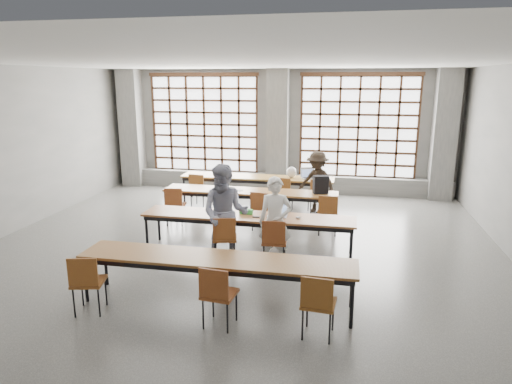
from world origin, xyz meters
TOP-DOWN VIEW (x-y plane):
  - floor at (0.00, 0.00)m, footprint 11.00×11.00m
  - ceiling at (0.00, 0.00)m, footprint 11.00×11.00m
  - wall_back at (0.00, 5.50)m, footprint 10.00×0.00m
  - wall_front at (0.00, -5.50)m, footprint 10.00×0.00m
  - column_left at (-4.50, 5.22)m, footprint 0.60×0.55m
  - column_mid at (0.00, 5.22)m, footprint 0.60×0.55m
  - column_right at (4.50, 5.22)m, footprint 0.60×0.55m
  - window_left at (-2.25, 5.42)m, footprint 3.32×0.12m
  - window_right at (2.25, 5.42)m, footprint 3.32×0.12m
  - sill_ledge at (0.00, 5.30)m, footprint 9.80×0.35m
  - desk_row_a at (-0.31, 3.74)m, footprint 4.00×0.70m
  - desk_row_b at (-0.17, 2.20)m, footprint 4.00×0.70m
  - desk_row_c at (0.20, 0.28)m, footprint 4.00×0.70m
  - desk_row_d at (0.21, -1.85)m, footprint 4.00×0.70m
  - chair_back_left at (-1.72, 3.11)m, footprint 0.46×0.46m
  - chair_back_mid at (0.48, 3.11)m, footprint 0.46×0.47m
  - chair_back_right at (1.31, 3.12)m, footprint 0.51×0.51m
  - chair_mid_left at (-1.76, 1.57)m, footprint 0.47×0.48m
  - chair_mid_centre at (0.21, 1.57)m, footprint 0.50×0.50m
  - chair_mid_right at (1.63, 1.57)m, footprint 0.44×0.44m
  - chair_front_left at (-0.08, -0.35)m, footprint 0.51×0.51m
  - chair_front_right at (0.81, -0.35)m, footprint 0.45×0.45m
  - chair_near_left at (-1.48, -2.48)m, footprint 0.51×0.51m
  - chair_near_mid at (0.40, -2.48)m, footprint 0.46×0.47m
  - chair_near_right at (1.70, -2.48)m, footprint 0.45×0.46m
  - student_male at (0.80, -0.22)m, footprint 0.61×0.43m
  - student_female at (-0.10, -0.22)m, footprint 0.89×0.71m
  - student_back at (1.29, 3.24)m, footprint 1.12×0.91m
  - laptop_front at (0.75, 0.39)m, footprint 0.36×0.31m
  - laptop_back at (1.02, 3.85)m, footprint 0.45×0.42m
  - mouse at (1.15, 0.26)m, footprint 0.10×0.08m
  - green_box at (0.15, 0.36)m, footprint 0.26×0.11m
  - phone at (0.38, 0.18)m, footprint 0.13×0.07m
  - paper_sheet_a at (-0.77, 2.25)m, footprint 0.34×0.27m
  - paper_sheet_b at (-0.47, 2.15)m, footprint 0.32×0.24m
  - backpack at (1.43, 2.25)m, footprint 0.36×0.28m
  - plastic_bag at (0.59, 3.79)m, footprint 0.30×0.26m
  - red_pouch at (-1.49, -2.40)m, footprint 0.21×0.11m

SIDE VIEW (x-z plane):
  - floor at x=0.00m, z-range 0.00..0.00m
  - sill_ledge at x=0.00m, z-range 0.00..0.50m
  - red_pouch at x=-1.49m, z-range 0.47..0.53m
  - chair_back_left at x=-1.72m, z-range 0.10..0.98m
  - chair_back_mid at x=0.48m, z-range 0.10..0.98m
  - chair_back_right at x=1.31m, z-range 0.10..0.98m
  - chair_mid_left at x=-1.76m, z-range 0.10..0.98m
  - chair_mid_centre at x=0.21m, z-range 0.10..0.98m
  - chair_mid_right at x=1.63m, z-range 0.10..0.98m
  - chair_front_left at x=-0.08m, z-range 0.10..0.98m
  - chair_front_right at x=0.81m, z-range 0.10..0.98m
  - chair_near_left at x=-1.48m, z-range 0.10..0.98m
  - chair_near_mid at x=0.40m, z-range 0.10..0.98m
  - chair_near_right at x=1.70m, z-range 0.10..0.98m
  - desk_row_a at x=-0.31m, z-range 0.30..1.03m
  - desk_row_b at x=-0.17m, z-range 0.30..1.03m
  - desk_row_c at x=0.20m, z-range 0.30..1.03m
  - desk_row_d at x=0.21m, z-range 0.30..1.03m
  - paper_sheet_a at x=-0.77m, z-range 0.73..0.73m
  - paper_sheet_b at x=-0.47m, z-range 0.73..0.73m
  - phone at x=0.38m, z-range 0.73..0.74m
  - mouse at x=1.15m, z-range 0.73..0.77m
  - student_back at x=1.29m, z-range 0.00..1.52m
  - green_box at x=0.15m, z-range 0.73..0.82m
  - laptop_front at x=0.75m, z-range 0.66..0.92m
  - laptop_back at x=1.02m, z-range 0.66..0.92m
  - student_male at x=0.80m, z-range 0.00..1.59m
  - plastic_bag at x=0.59m, z-range 0.73..1.02m
  - student_female at x=-0.10m, z-range 0.00..1.78m
  - backpack at x=1.43m, z-range 0.73..1.13m
  - wall_back at x=0.00m, z-range -3.25..6.75m
  - wall_front at x=0.00m, z-range -3.25..6.75m
  - column_left at x=-4.50m, z-range 0.00..3.50m
  - column_mid at x=0.00m, z-range 0.00..3.50m
  - column_right at x=4.50m, z-range 0.00..3.50m
  - window_left at x=-2.25m, z-range 0.40..3.40m
  - window_right at x=2.25m, z-range 0.40..3.40m
  - ceiling at x=0.00m, z-range 3.50..3.50m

